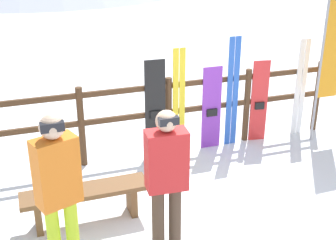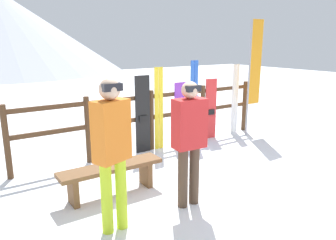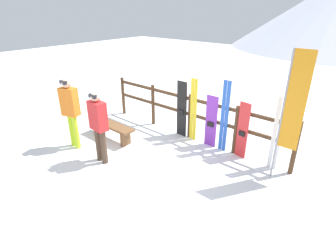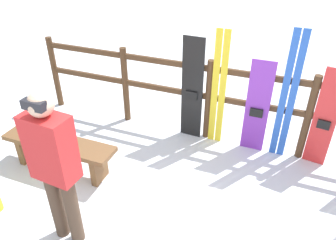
% 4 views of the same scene
% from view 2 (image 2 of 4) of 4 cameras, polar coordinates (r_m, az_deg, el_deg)
% --- Properties ---
extents(ground_plane, '(40.00, 40.00, 0.00)m').
position_cam_2_polar(ground_plane, '(5.38, 8.42, -10.66)').
color(ground_plane, white).
extents(fence, '(5.51, 0.10, 1.23)m').
position_cam_2_polar(fence, '(6.68, -2.91, 0.90)').
color(fence, '#4C331E').
rests_on(fence, ground).
extents(bench, '(1.53, 0.36, 0.45)m').
position_cam_2_polar(bench, '(4.87, -9.83, -8.98)').
color(bench, brown).
rests_on(bench, ground).
extents(person_orange, '(0.46, 0.35, 1.81)m').
position_cam_2_polar(person_orange, '(3.73, -9.74, -4.17)').
color(person_orange, '#B7D826').
rests_on(person_orange, ground).
extents(person_red, '(0.44, 0.26, 1.70)m').
position_cam_2_polar(person_red, '(4.30, 3.73, -2.67)').
color(person_red, '#4C3828').
rests_on(person_red, ground).
extents(snowboard_black_stripe, '(0.32, 0.06, 1.55)m').
position_cam_2_polar(snowboard_black_stripe, '(6.50, -4.43, 0.91)').
color(snowboard_black_stripe, black).
rests_on(snowboard_black_stripe, ground).
extents(ski_pair_yellow, '(0.19, 0.02, 1.69)m').
position_cam_2_polar(ski_pair_yellow, '(6.68, -1.61, 1.94)').
color(ski_pair_yellow, yellow).
rests_on(ski_pair_yellow, ground).
extents(snowboard_purple, '(0.32, 0.05, 1.36)m').
position_cam_2_polar(snowboard_purple, '(7.02, 2.22, 1.06)').
color(snowboard_purple, purple).
rests_on(snowboard_purple, ground).
extents(ski_pair_blue, '(0.19, 0.02, 1.80)m').
position_cam_2_polar(ski_pair_blue, '(7.19, 4.52, 3.16)').
color(ski_pair_blue, blue).
rests_on(ski_pair_blue, ground).
extents(snowboard_red, '(0.28, 0.09, 1.38)m').
position_cam_2_polar(snowboard_red, '(7.54, 7.44, 1.90)').
color(snowboard_red, red).
rests_on(snowboard_red, ground).
extents(ski_pair_white, '(0.20, 0.02, 1.67)m').
position_cam_2_polar(ski_pair_white, '(8.03, 11.58, 3.55)').
color(ski_pair_white, white).
rests_on(ski_pair_white, ground).
extents(rental_flag, '(0.40, 0.04, 2.68)m').
position_cam_2_polar(rental_flag, '(7.90, 14.66, 8.72)').
color(rental_flag, '#99999E').
rests_on(rental_flag, ground).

